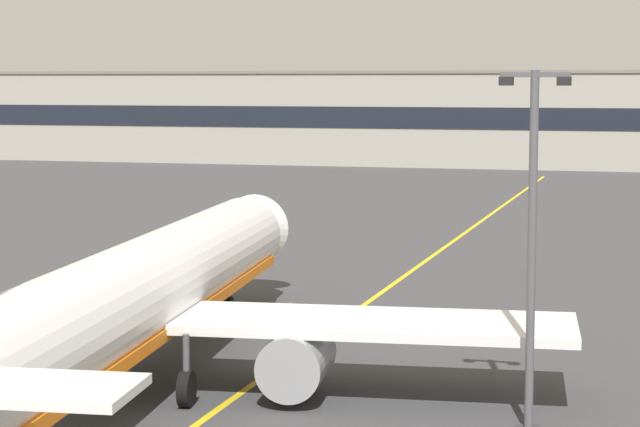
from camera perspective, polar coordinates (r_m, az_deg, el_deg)
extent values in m
cube|color=yellow|center=(58.09, 1.25, -4.93)|extent=(2.92, 179.99, 0.01)
cylinder|color=white|center=(44.63, -8.88, -3.85)|extent=(7.55, 36.20, 3.80)
cone|color=white|center=(63.02, -3.34, -0.84)|extent=(3.86, 2.96, 3.61)
cube|color=orange|center=(44.82, -8.86, -5.17)|extent=(7.17, 33.33, 0.44)
cube|color=black|center=(61.11, -3.74, -0.44)|extent=(2.95, 1.39, 0.60)
cube|color=white|center=(45.34, -8.62, -4.78)|extent=(32.33, 8.12, 0.36)
cylinder|color=gray|center=(43.13, -1.10, -6.94)|extent=(2.66, 3.82, 2.30)
cylinder|color=black|center=(44.90, -0.67, -6.41)|extent=(1.96, 0.38, 1.95)
cylinder|color=#4C4C51|center=(58.70, -4.37, -3.37)|extent=(0.24, 0.24, 1.60)
cylinder|color=black|center=(58.88, -4.36, -4.35)|extent=(0.49, 0.94, 0.90)
cylinder|color=#4C4C51|center=(44.02, -12.90, -6.36)|extent=(0.24, 0.24, 1.60)
cylinder|color=black|center=(44.28, -12.87, -7.78)|extent=(0.53, 1.33, 1.30)
cylinder|color=#4C4C51|center=(42.34, -6.34, -6.75)|extent=(0.24, 0.24, 1.60)
cylinder|color=black|center=(42.61, -6.32, -8.22)|extent=(0.53, 1.33, 1.30)
cylinder|color=#515156|center=(39.15, 9.96, -1.85)|extent=(0.28, 0.28, 11.63)
cube|color=#515156|center=(38.76, 10.12, 6.46)|extent=(2.20, 0.16, 0.16)
cube|color=black|center=(38.86, 8.78, 6.19)|extent=(0.44, 0.36, 0.28)
cube|color=black|center=(38.69, 11.44, 6.14)|extent=(0.44, 0.36, 0.28)
cone|color=orange|center=(59.33, -1.39, -4.43)|extent=(0.36, 0.36, 0.55)
cylinder|color=white|center=(59.33, -1.39, -4.40)|extent=(0.23, 0.23, 0.07)
cube|color=orange|center=(59.38, -1.39, -4.67)|extent=(0.44, 0.44, 0.03)
cube|color=#9E998E|center=(161.57, 12.01, 4.30)|extent=(169.78, 12.00, 12.29)
cube|color=black|center=(155.52, 11.87, 4.38)|extent=(162.99, 0.12, 2.80)
cube|color=slate|center=(161.49, 12.06, 6.55)|extent=(170.18, 12.40, 0.40)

